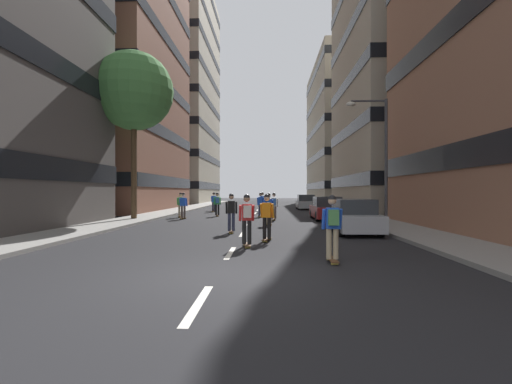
% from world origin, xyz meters
% --- Properties ---
extents(ground_plane, '(137.14, 137.14, 0.00)m').
position_xyz_m(ground_plane, '(0.00, 22.86, 0.00)').
color(ground_plane, black).
extents(sidewalk_left, '(2.61, 62.86, 0.14)m').
position_xyz_m(sidewalk_left, '(-7.47, 25.71, 0.07)').
color(sidewalk_left, gray).
rests_on(sidewalk_left, ground_plane).
extents(sidewalk_right, '(2.61, 62.86, 0.14)m').
position_xyz_m(sidewalk_right, '(7.47, 25.71, 0.07)').
color(sidewalk_right, gray).
rests_on(sidewalk_right, ground_plane).
extents(lane_markings, '(0.16, 52.20, 0.01)m').
position_xyz_m(lane_markings, '(0.00, 23.00, 0.00)').
color(lane_markings, silver).
rests_on(lane_markings, ground_plane).
extents(building_left_mid, '(15.03, 18.10, 37.17)m').
position_xyz_m(building_left_mid, '(-16.23, 27.99, 18.67)').
color(building_left_mid, brown).
rests_on(building_left_mid, ground_plane).
extents(building_left_far, '(15.03, 21.93, 36.76)m').
position_xyz_m(building_left_far, '(-16.23, 53.89, 18.47)').
color(building_left_far, '#B2A893').
rests_on(building_left_far, ground_plane).
extents(building_right_mid, '(15.03, 17.19, 33.48)m').
position_xyz_m(building_right_mid, '(16.23, 27.99, 16.83)').
color(building_right_mid, '#B2A893').
rests_on(building_right_mid, ground_plane).
extents(building_right_far, '(15.03, 23.89, 23.19)m').
position_xyz_m(building_right_far, '(16.23, 53.89, 11.69)').
color(building_right_far, '#B2A893').
rests_on(building_right_far, ground_plane).
extents(parked_car_near, '(1.82, 4.40, 1.52)m').
position_xyz_m(parked_car_near, '(4.97, 29.81, 0.70)').
color(parked_car_near, '#B2B7BF').
rests_on(parked_car_near, ground_plane).
extents(parked_car_mid, '(1.82, 4.40, 1.52)m').
position_xyz_m(parked_car_mid, '(4.97, 8.52, 0.70)').
color(parked_car_mid, '#B2B7BF').
rests_on(parked_car_mid, ground_plane).
extents(parked_car_far, '(1.82, 4.40, 1.52)m').
position_xyz_m(parked_car_far, '(4.97, 16.07, 0.70)').
color(parked_car_far, maroon).
rests_on(parked_car_far, ground_plane).
extents(street_tree_near, '(5.00, 5.00, 10.65)m').
position_xyz_m(street_tree_near, '(-7.47, 14.92, 8.26)').
color(street_tree_near, '#4C3823').
rests_on(street_tree_near, sidewalk_left).
extents(streetlamp_right, '(2.13, 0.30, 6.50)m').
position_xyz_m(streetlamp_right, '(6.84, 10.96, 4.14)').
color(streetlamp_right, '#3F3F44').
rests_on(streetlamp_right, sidewalk_right).
extents(skater_0, '(0.53, 0.90, 1.78)m').
position_xyz_m(skater_0, '(2.85, 1.60, 1.02)').
color(skater_0, brown).
rests_on(skater_0, ground_plane).
extents(skater_1, '(0.56, 0.92, 1.78)m').
position_xyz_m(skater_1, '(0.43, 4.21, 1.02)').
color(skater_1, brown).
rests_on(skater_1, ground_plane).
extents(skater_2, '(0.55, 0.91, 1.78)m').
position_xyz_m(skater_2, '(0.59, 24.30, 0.98)').
color(skater_2, brown).
rests_on(skater_2, ground_plane).
extents(skater_3, '(0.56, 0.92, 1.78)m').
position_xyz_m(skater_3, '(-3.85, 24.76, 0.98)').
color(skater_3, brown).
rests_on(skater_3, ground_plane).
extents(skater_4, '(0.54, 0.90, 1.78)m').
position_xyz_m(skater_4, '(-5.18, 17.81, 1.02)').
color(skater_4, brown).
rests_on(skater_4, ground_plane).
extents(skater_5, '(0.54, 0.91, 1.78)m').
position_xyz_m(skater_5, '(-4.15, 27.04, 1.02)').
color(skater_5, brown).
rests_on(skater_5, ground_plane).
extents(skater_6, '(0.55, 0.91, 1.78)m').
position_xyz_m(skater_6, '(-4.60, 16.22, 0.98)').
color(skater_6, brown).
rests_on(skater_6, ground_plane).
extents(skater_7, '(0.54, 0.91, 1.78)m').
position_xyz_m(skater_7, '(-0.52, 8.24, 0.98)').
color(skater_7, brown).
rests_on(skater_7, ground_plane).
extents(skater_8, '(0.53, 0.90, 1.78)m').
position_xyz_m(skater_8, '(1.48, 15.42, 1.02)').
color(skater_8, brown).
rests_on(skater_8, ground_plane).
extents(skater_9, '(0.57, 0.92, 1.78)m').
position_xyz_m(skater_9, '(1.09, 5.65, 0.98)').
color(skater_9, brown).
rests_on(skater_9, ground_plane).
extents(skater_10, '(0.56, 0.92, 1.78)m').
position_xyz_m(skater_10, '(1.15, 12.09, 0.98)').
color(skater_10, brown).
rests_on(skater_10, ground_plane).
extents(skater_11, '(0.57, 0.92, 1.78)m').
position_xyz_m(skater_11, '(0.55, 18.45, 0.98)').
color(skater_11, brown).
rests_on(skater_11, ground_plane).
extents(skater_12, '(0.56, 0.92, 1.78)m').
position_xyz_m(skater_12, '(-2.70, 19.02, 1.02)').
color(skater_12, brown).
rests_on(skater_12, ground_plane).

